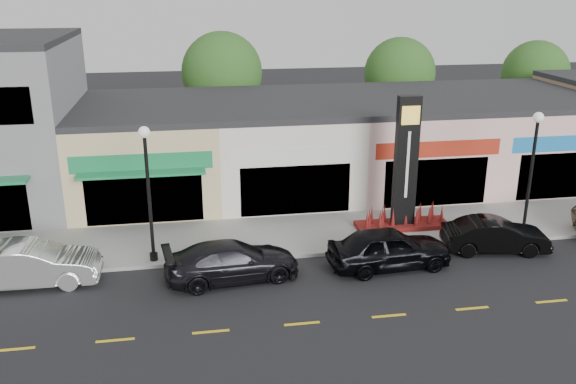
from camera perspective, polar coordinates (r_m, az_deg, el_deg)
name	(u,v)px	position (r m, az deg, el deg)	size (l,w,h in m)	color
ground	(364,276)	(23.81, 7.12, -7.82)	(120.00, 120.00, 0.00)	black
sidewalk	(337,231)	(27.58, 4.59, -3.69)	(52.00, 4.30, 0.15)	gray
curb	(350,252)	(25.59, 5.80, -5.59)	(52.00, 0.20, 0.15)	gray
shop_beige	(148,149)	(32.90, -12.96, 3.91)	(7.00, 10.85, 4.80)	tan
shop_cream	(280,144)	(33.20, -0.80, 4.53)	(7.00, 10.01, 4.80)	beige
shop_pink_w	(403,139)	(34.92, 10.67, 4.93)	(7.00, 10.01, 4.80)	beige
shop_pink_e	(518,134)	(37.88, 20.72, 5.11)	(7.00, 10.01, 4.80)	beige
tree_rear_west	(222,72)	(40.25, -6.19, 11.07)	(5.20, 5.20, 7.83)	#382619
tree_rear_mid	(400,73)	(42.72, 10.40, 10.87)	(4.80, 4.80, 7.29)	#382619
tree_rear_east	(535,74)	(47.07, 22.11, 10.22)	(4.60, 4.60, 6.94)	#382619
lamp_west_near	(148,181)	(23.97, -12.98, 1.00)	(0.44, 0.44, 5.47)	black
lamp_east_near	(532,162)	(27.90, 21.90, 2.63)	(0.44, 0.44, 5.47)	black
pylon_sign	(405,183)	(27.55, 10.85, 0.87)	(4.20, 1.30, 6.00)	#601012
car_white_van	(31,264)	(24.60, -22.92, -6.25)	(4.95, 1.73, 1.63)	silver
car_dark_sedan	(232,261)	(23.20, -5.27, -6.47)	(5.08, 2.07, 1.47)	black
car_black_sedan	(389,248)	(24.31, 9.44, -5.20)	(4.83, 1.94, 1.65)	black
car_black_conv	(496,236)	(26.86, 18.85, -3.87)	(4.32, 1.51, 1.42)	black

